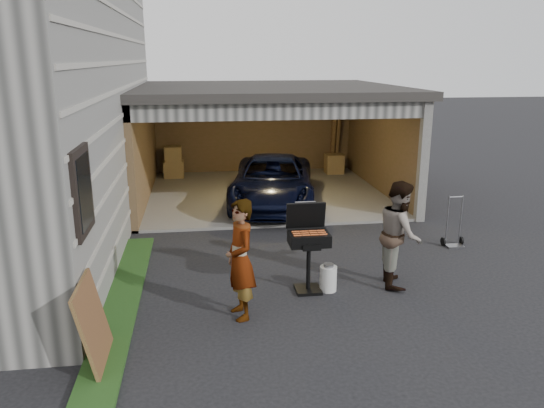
{
  "coord_description": "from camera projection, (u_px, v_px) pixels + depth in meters",
  "views": [
    {
      "loc": [
        -1.02,
        -7.43,
        3.6
      ],
      "look_at": [
        0.2,
        1.33,
        1.15
      ],
      "focal_mm": 35.0,
      "sensor_mm": 36.0,
      "label": 1
    }
  ],
  "objects": [
    {
      "name": "ground",
      "position": [
        271.0,
        299.0,
        8.19
      ],
      "size": [
        80.0,
        80.0,
        0.0
      ],
      "primitive_type": "plane",
      "color": "black",
      "rests_on": "ground"
    },
    {
      "name": "groundcover_strip",
      "position": [
        111.0,
        340.0,
        6.93
      ],
      "size": [
        0.5,
        8.0,
        0.06
      ],
      "primitive_type": "cube",
      "color": "#193814",
      "rests_on": "ground"
    },
    {
      "name": "garage",
      "position": [
        265.0,
        124.0,
        14.28
      ],
      "size": [
        6.8,
        6.3,
        2.9
      ],
      "color": "#605E59",
      "rests_on": "ground"
    },
    {
      "name": "minivan",
      "position": [
        273.0,
        183.0,
        13.13
      ],
      "size": [
        2.66,
        4.51,
        1.18
      ],
      "primitive_type": "imported",
      "rotation": [
        0.0,
        0.0,
        -0.18
      ],
      "color": "black",
      "rests_on": "ground"
    },
    {
      "name": "woman",
      "position": [
        240.0,
        260.0,
        7.42
      ],
      "size": [
        0.55,
        0.71,
        1.74
      ],
      "primitive_type": "imported",
      "rotation": [
        0.0,
        0.0,
        -1.33
      ],
      "color": "silver",
      "rests_on": "ground"
    },
    {
      "name": "man",
      "position": [
        399.0,
        234.0,
        8.53
      ],
      "size": [
        0.83,
        0.96,
        1.73
      ],
      "primitive_type": "imported",
      "rotation": [
        0.0,
        0.0,
        1.35
      ],
      "color": "#43271A",
      "rests_on": "ground"
    },
    {
      "name": "bbq_grill",
      "position": [
        308.0,
        241.0,
        8.28
      ],
      "size": [
        0.63,
        0.55,
        1.39
      ],
      "color": "black",
      "rests_on": "ground"
    },
    {
      "name": "propane_tank",
      "position": [
        328.0,
        278.0,
        8.44
      ],
      "size": [
        0.31,
        0.31,
        0.41
      ],
      "primitive_type": "cylinder",
      "rotation": [
        0.0,
        0.0,
        -0.14
      ],
      "color": "white",
      "rests_on": "ground"
    },
    {
      "name": "plywood_panel",
      "position": [
        93.0,
        324.0,
        6.31
      ],
      "size": [
        0.27,
        0.97,
        1.07
      ],
      "primitive_type": "cube",
      "rotation": [
        0.0,
        -0.21,
        0.0
      ],
      "color": "brown",
      "rests_on": "ground"
    },
    {
      "name": "hand_truck",
      "position": [
        454.0,
        236.0,
        10.44
      ],
      "size": [
        0.42,
        0.31,
        1.01
      ],
      "rotation": [
        0.0,
        0.0,
        0.02
      ],
      "color": "slate",
      "rests_on": "ground"
    }
  ]
}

